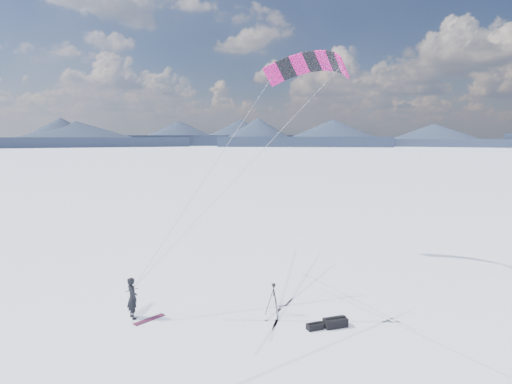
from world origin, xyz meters
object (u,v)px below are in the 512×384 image
tripod (274,295)px  gear_bag_a (335,322)px  snowkiter (133,318)px  gear_bag_b (315,326)px  snowboard (149,319)px

tripod → gear_bag_a: 2.69m
snowkiter → gear_bag_b: snowkiter is taller
snowkiter → gear_bag_a: 8.09m
snowkiter → gear_bag_b: bearing=-134.3°
gear_bag_a → snowkiter: bearing=156.1°
snowboard → tripod: (4.66, -1.87, 0.84)m
gear_bag_a → tripod: bearing=136.0°
snowkiter → tripod: bearing=-122.9°
gear_bag_a → gear_bag_b: gear_bag_a is taller
gear_bag_a → gear_bag_b: bearing=177.0°
tripod → gear_bag_a: tripod is taller
snowkiter → snowboard: bearing=-140.1°
gear_bag_a → gear_bag_b: (-0.82, 0.18, -0.05)m
tripod → gear_bag_b: tripod is taller
snowkiter → gear_bag_b: (5.93, -4.26, 0.13)m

